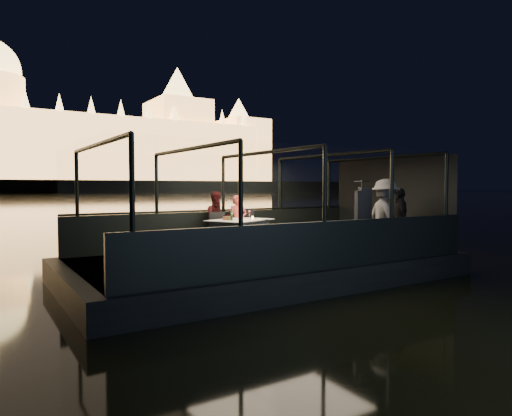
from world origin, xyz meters
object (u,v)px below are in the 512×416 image
dining_table_central (240,236)px  chair_port_right (249,230)px  coat_stand (362,217)px  wine_bottle (232,214)px  person_woman_coral (238,218)px  passenger_dark (400,215)px  chair_port_left (220,232)px  person_man_maroon (217,218)px  passenger_stripe (385,218)px

dining_table_central → chair_port_right: chair_port_right is taller
coat_stand → wine_bottle: size_ratio=6.28×
person_woman_coral → passenger_dark: size_ratio=0.87×
dining_table_central → chair_port_right: size_ratio=1.52×
person_woman_coral → chair_port_right: bearing=-9.2°
dining_table_central → chair_port_left: chair_port_left is taller
dining_table_central → person_man_maroon: 0.93m
chair_port_left → person_man_maroon: 0.51m
coat_stand → passenger_stripe: coat_stand is taller
chair_port_left → passenger_dark: bearing=-35.3°
chair_port_left → chair_port_right: 0.91m
dining_table_central → person_woman_coral: person_woman_coral is taller
coat_stand → wine_bottle: coat_stand is taller
coat_stand → person_man_maroon: bearing=120.5°
dining_table_central → person_man_maroon: person_man_maroon is taller
person_woman_coral → passenger_stripe: bearing=-35.3°
coat_stand → passenger_dark: (1.65, 0.39, -0.05)m
person_man_maroon → wine_bottle: person_man_maroon is taller
chair_port_right → chair_port_left: bearing=-151.7°
chair_port_left → passenger_stripe: 3.85m
passenger_stripe → wine_bottle: bearing=71.9°
dining_table_central → person_woman_coral: 0.88m
chair_port_right → passenger_stripe: (1.85, -2.80, 0.40)m
dining_table_central → passenger_dark: passenger_dark is taller
chair_port_left → person_man_maroon: size_ratio=0.64×
chair_port_left → chair_port_right: (0.90, 0.13, 0.00)m
chair_port_left → person_man_maroon: person_man_maroon is taller
passenger_stripe → passenger_dark: size_ratio=1.14×
dining_table_central → chair_port_right: bearing=43.3°
coat_stand → chair_port_right: bearing=110.3°
passenger_stripe → dining_table_central: bearing=66.9°
chair_port_right → person_man_maroon: bearing=-178.3°
coat_stand → wine_bottle: 2.92m
chair_port_left → wine_bottle: size_ratio=3.37×
person_woman_coral → person_man_maroon: person_man_maroon is taller
coat_stand → person_woman_coral: (-1.32, 3.01, -0.15)m
chair_port_right → passenger_stripe: size_ratio=0.56×
chair_port_right → coat_stand: 3.09m
person_woman_coral → passenger_stripe: passenger_stripe is taller
chair_port_left → person_woman_coral: person_woman_coral is taller
person_woman_coral → passenger_stripe: 3.63m
person_woman_coral → person_man_maroon: 0.53m
passenger_dark → coat_stand: bearing=-43.1°
coat_stand → passenger_stripe: bearing=4.7°
passenger_dark → dining_table_central: bearing=-86.2°
coat_stand → chair_port_left: bearing=125.6°
person_woman_coral → wine_bottle: (-0.65, -0.86, 0.17)m
wine_bottle → dining_table_central: bearing=24.5°
dining_table_central → person_woman_coral: (0.35, 0.72, 0.36)m
coat_stand → wine_bottle: bearing=132.6°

